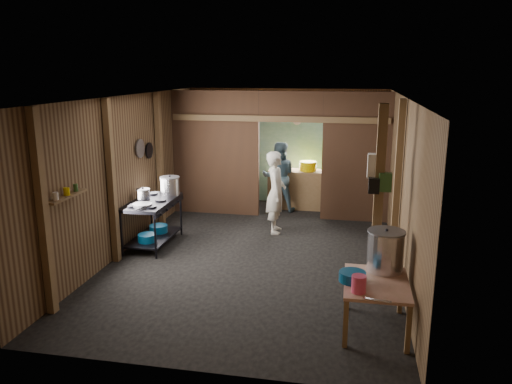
% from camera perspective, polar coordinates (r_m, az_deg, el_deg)
% --- Properties ---
extents(floor, '(4.50, 7.00, 0.00)m').
position_cam_1_polar(floor, '(8.52, 0.26, -6.89)').
color(floor, black).
rests_on(floor, ground).
extents(ceiling, '(4.50, 7.00, 0.00)m').
position_cam_1_polar(ceiling, '(7.98, 0.28, 10.86)').
color(ceiling, '#413F3C').
rests_on(ceiling, ground).
extents(wall_back, '(4.50, 0.00, 2.60)m').
position_cam_1_polar(wall_back, '(11.56, 3.48, 5.26)').
color(wall_back, brown).
rests_on(wall_back, ground).
extents(wall_front, '(4.50, 0.00, 2.60)m').
position_cam_1_polar(wall_front, '(4.88, -7.38, -6.79)').
color(wall_front, brown).
rests_on(wall_front, ground).
extents(wall_left, '(0.00, 7.00, 2.60)m').
position_cam_1_polar(wall_left, '(8.84, -14.24, 2.22)').
color(wall_left, brown).
rests_on(wall_left, ground).
extents(wall_right, '(0.00, 7.00, 2.60)m').
position_cam_1_polar(wall_right, '(8.06, 16.20, 0.99)').
color(wall_right, brown).
rests_on(wall_right, ground).
extents(partition_left, '(1.85, 0.10, 2.60)m').
position_cam_1_polar(partition_left, '(10.55, -4.62, 4.43)').
color(partition_left, '#50301D').
rests_on(partition_left, floor).
extents(partition_right, '(1.35, 0.10, 2.60)m').
position_cam_1_polar(partition_right, '(10.18, 11.36, 3.86)').
color(partition_right, '#50301D').
rests_on(partition_right, floor).
extents(partition_header, '(1.30, 0.10, 0.60)m').
position_cam_1_polar(partition_header, '(10.13, 4.01, 9.75)').
color(partition_header, '#50301D').
rests_on(partition_header, wall_back).
extents(turquoise_panel, '(4.40, 0.06, 2.50)m').
position_cam_1_polar(turquoise_panel, '(11.50, 3.44, 4.97)').
color(turquoise_panel, '#92CAC0').
rests_on(turquoise_panel, wall_back).
extents(back_counter, '(1.20, 0.50, 0.85)m').
position_cam_1_polar(back_counter, '(11.15, 4.57, 0.35)').
color(back_counter, brown).
rests_on(back_counter, floor).
extents(wall_clock, '(0.20, 0.03, 0.20)m').
position_cam_1_polar(wall_clock, '(11.35, 4.72, 8.14)').
color(wall_clock, silver).
rests_on(wall_clock, wall_back).
extents(post_left_a, '(0.10, 0.12, 2.60)m').
position_cam_1_polar(post_left_a, '(6.60, -23.15, -2.34)').
color(post_left_a, brown).
rests_on(post_left_a, floor).
extents(post_left_b, '(0.10, 0.12, 2.60)m').
position_cam_1_polar(post_left_b, '(8.11, -16.15, 1.07)').
color(post_left_b, brown).
rests_on(post_left_b, floor).
extents(post_left_c, '(0.10, 0.12, 2.60)m').
position_cam_1_polar(post_left_c, '(9.89, -10.96, 3.59)').
color(post_left_c, brown).
rests_on(post_left_c, floor).
extents(post_right, '(0.10, 0.12, 2.60)m').
position_cam_1_polar(post_right, '(7.86, 15.82, 0.70)').
color(post_right, brown).
rests_on(post_right, floor).
extents(post_free, '(0.12, 0.12, 2.60)m').
position_cam_1_polar(post_free, '(6.76, 13.76, -1.24)').
color(post_free, brown).
rests_on(post_free, floor).
extents(cross_beam, '(4.40, 0.12, 0.12)m').
position_cam_1_polar(cross_beam, '(10.14, 2.53, 8.35)').
color(cross_beam, brown).
rests_on(cross_beam, wall_left).
extents(pan_lid_big, '(0.03, 0.34, 0.34)m').
position_cam_1_polar(pan_lid_big, '(9.12, -13.08, 4.87)').
color(pan_lid_big, slate).
rests_on(pan_lid_big, wall_left).
extents(pan_lid_small, '(0.03, 0.30, 0.30)m').
position_cam_1_polar(pan_lid_small, '(9.50, -12.08, 4.65)').
color(pan_lid_small, black).
rests_on(pan_lid_small, wall_left).
extents(wall_shelf, '(0.14, 0.80, 0.03)m').
position_cam_1_polar(wall_shelf, '(6.97, -20.76, -0.46)').
color(wall_shelf, brown).
rests_on(wall_shelf, wall_left).
extents(jar_white, '(0.07, 0.07, 0.10)m').
position_cam_1_polar(jar_white, '(6.75, -21.90, -0.44)').
color(jar_white, silver).
rests_on(jar_white, wall_shelf).
extents(jar_yellow, '(0.08, 0.08, 0.10)m').
position_cam_1_polar(jar_yellow, '(6.95, -20.81, 0.05)').
color(jar_yellow, '#DABA00').
rests_on(jar_yellow, wall_shelf).
extents(jar_green, '(0.06, 0.06, 0.10)m').
position_cam_1_polar(jar_green, '(7.14, -19.90, 0.47)').
color(jar_green, '#2D5A29').
rests_on(jar_green, wall_shelf).
extents(bag_white, '(0.22, 0.15, 0.32)m').
position_cam_1_polar(bag_white, '(6.74, 13.54, 2.90)').
color(bag_white, silver).
rests_on(bag_white, post_free).
extents(bag_green, '(0.16, 0.12, 0.24)m').
position_cam_1_polar(bag_green, '(6.64, 14.54, 1.10)').
color(bag_green, '#2D5A29').
rests_on(bag_green, post_free).
extents(bag_black, '(0.14, 0.10, 0.20)m').
position_cam_1_polar(bag_black, '(6.62, 13.31, 0.70)').
color(bag_black, black).
rests_on(bag_black, post_free).
extents(gas_range, '(0.70, 1.36, 0.81)m').
position_cam_1_polar(gas_range, '(8.93, -11.68, -3.47)').
color(gas_range, black).
rests_on(gas_range, floor).
extents(prep_table, '(0.74, 1.02, 0.60)m').
position_cam_1_polar(prep_table, '(6.20, 13.44, -12.48)').
color(prep_table, tan).
rests_on(prep_table, floor).
extents(stove_pot_large, '(0.44, 0.44, 0.35)m').
position_cam_1_polar(stove_pot_large, '(9.13, -9.79, 0.64)').
color(stove_pot_large, silver).
rests_on(stove_pot_large, gas_range).
extents(stove_pot_med, '(0.31, 0.31, 0.21)m').
position_cam_1_polar(stove_pot_med, '(8.89, -12.77, -0.32)').
color(stove_pot_med, silver).
rests_on(stove_pot_med, gas_range).
extents(frying_pan, '(0.43, 0.60, 0.07)m').
position_cam_1_polar(frying_pan, '(8.46, -12.84, -1.47)').
color(frying_pan, slate).
rests_on(frying_pan, gas_range).
extents(blue_tub_front, '(0.32, 0.32, 0.13)m').
position_cam_1_polar(blue_tub_front, '(8.74, -12.32, -5.13)').
color(blue_tub_front, navy).
rests_on(blue_tub_front, gas_range).
extents(blue_tub_back, '(0.33, 0.33, 0.13)m').
position_cam_1_polar(blue_tub_back, '(9.19, -11.08, -4.13)').
color(blue_tub_back, navy).
rests_on(blue_tub_back, gas_range).
extents(stock_pot, '(0.55, 0.55, 0.53)m').
position_cam_1_polar(stock_pot, '(6.33, 14.56, -6.60)').
color(stock_pot, silver).
rests_on(stock_pot, prep_table).
extents(wash_basin, '(0.39, 0.39, 0.12)m').
position_cam_1_polar(wash_basin, '(6.01, 10.95, -9.45)').
color(wash_basin, navy).
rests_on(wash_basin, prep_table).
extents(pink_bucket, '(0.19, 0.19, 0.20)m').
position_cam_1_polar(pink_bucket, '(5.73, 11.65, -10.25)').
color(pink_bucket, '#DD4269').
rests_on(pink_bucket, prep_table).
extents(knife, '(0.30, 0.09, 0.01)m').
position_cam_1_polar(knife, '(5.62, 13.68, -11.89)').
color(knife, silver).
rests_on(knife, prep_table).
extents(yellow_tub, '(0.37, 0.37, 0.21)m').
position_cam_1_polar(yellow_tub, '(11.02, 5.94, 2.96)').
color(yellow_tub, '#DABA00').
rests_on(yellow_tub, back_counter).
extents(red_cup, '(0.13, 0.13, 0.16)m').
position_cam_1_polar(red_cup, '(11.07, 3.53, 2.93)').
color(red_cup, red).
rests_on(red_cup, back_counter).
extents(cook, '(0.43, 0.60, 1.55)m').
position_cam_1_polar(cook, '(9.35, 2.29, -0.03)').
color(cook, silver).
rests_on(cook, floor).
extents(worker_back, '(0.80, 0.66, 1.52)m').
position_cam_1_polar(worker_back, '(10.79, 2.63, 1.75)').
color(worker_back, '#476474').
rests_on(worker_back, floor).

